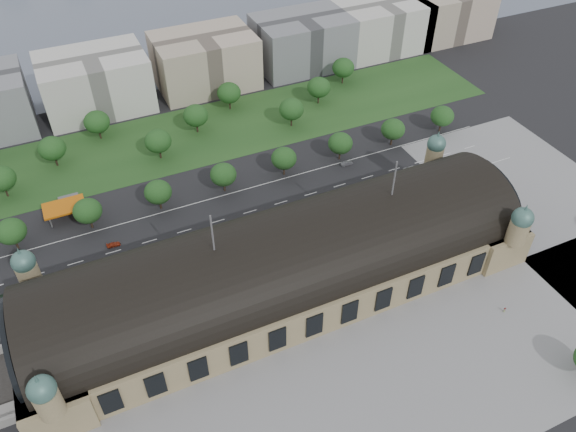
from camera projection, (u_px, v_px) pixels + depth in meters
name	position (u px, v px, depth m)	size (l,w,h in m)	color
ground	(284.00, 290.00, 170.80)	(900.00, 900.00, 0.00)	black
station	(284.00, 267.00, 164.00)	(150.00, 48.40, 44.30)	#9B8860
plaza_south	(390.00, 396.00, 143.94)	(190.00, 48.00, 0.12)	gray
plaza_east	(543.00, 200.00, 202.99)	(56.00, 100.00, 0.12)	gray
road_slab	(184.00, 231.00, 190.45)	(260.00, 26.00, 0.10)	black
grass_belt	(157.00, 145.00, 229.49)	(300.00, 45.00, 0.10)	#21471C
petrol_station	(67.00, 204.00, 196.49)	(14.00, 13.00, 5.05)	#C8610B
office_3	(95.00, 82.00, 244.12)	(45.00, 32.00, 24.00)	silver
office_4	(205.00, 61.00, 259.75)	(45.00, 32.00, 24.00)	#BFAA96
office_5	(302.00, 42.00, 275.37)	(45.00, 32.00, 24.00)	gray
office_6	(381.00, 26.00, 289.44)	(45.00, 32.00, 24.00)	silver
office_7	(444.00, 13.00, 301.94)	(45.00, 32.00, 24.00)	#BFAA96
tree_row_2	(11.00, 231.00, 179.50)	(9.60, 9.60, 11.52)	#2D2116
tree_row_3	(87.00, 211.00, 187.00)	(9.60, 9.60, 11.52)	#2D2116
tree_row_4	(158.00, 192.00, 194.50)	(9.60, 9.60, 11.52)	#2D2116
tree_row_5	(223.00, 175.00, 202.01)	(9.60, 9.60, 11.52)	#2D2116
tree_row_6	(284.00, 158.00, 209.51)	(9.60, 9.60, 11.52)	#2D2116
tree_row_7	(340.00, 143.00, 217.01)	(9.60, 9.60, 11.52)	#2D2116
tree_row_8	(393.00, 129.00, 224.51)	(9.60, 9.60, 11.52)	#2D2116
tree_row_9	(442.00, 116.00, 232.01)	(9.60, 9.60, 11.52)	#2D2116
tree_belt_3	(1.00, 179.00, 199.23)	(10.40, 10.40, 12.48)	#2D2116
tree_belt_4	(52.00, 148.00, 213.34)	(10.40, 10.40, 12.48)	#2D2116
tree_belt_5	(97.00, 122.00, 227.46)	(10.40, 10.40, 12.48)	#2D2116
tree_belt_6	(158.00, 141.00, 217.04)	(10.40, 10.40, 12.48)	#2D2116
tree_belt_7	(196.00, 115.00, 231.15)	(10.40, 10.40, 12.48)	#2D2116
tree_belt_8	(229.00, 93.00, 245.27)	(10.40, 10.40, 12.48)	#2D2116
tree_belt_9	(291.00, 109.00, 234.85)	(10.40, 10.40, 12.48)	#2D2116
tree_belt_10	(319.00, 87.00, 248.97)	(10.40, 10.40, 12.48)	#2D2116
tree_belt_11	(343.00, 68.00, 263.08)	(10.40, 10.40, 12.48)	#2D2116
traffic_car_2	(68.00, 283.00, 171.95)	(2.51, 5.45, 1.51)	black
traffic_car_3	(113.00, 244.00, 184.68)	(1.81, 4.45, 1.29)	maroon
traffic_car_4	(257.00, 226.00, 191.20)	(1.85, 4.60, 1.57)	#161F3E
traffic_car_5	(347.00, 163.00, 218.39)	(1.68, 4.83, 1.59)	#4E4F55
traffic_car_6	(409.00, 169.00, 215.82)	(2.31, 5.00, 1.39)	#B8B8BA
parked_car_1	(103.00, 293.00, 168.88)	(2.64, 5.72, 1.59)	maroon
parked_car_2	(109.00, 288.00, 170.34)	(1.97, 4.85, 1.41)	#192847
parked_car_3	(127.00, 277.00, 173.68)	(1.89, 4.70, 1.60)	#525359
parked_car_4	(136.00, 281.00, 172.39)	(1.69, 4.86, 1.60)	silver
parked_car_5	(105.00, 284.00, 171.50)	(2.57, 5.58, 1.55)	gray
parked_car_6	(146.00, 272.00, 175.45)	(1.99, 4.90, 1.42)	black
bus_west	(254.00, 220.00, 192.14)	(2.76, 11.79, 3.28)	red
bus_mid	(261.00, 221.00, 192.07)	(2.53, 10.80, 3.01)	silver
bus_east	(310.00, 213.00, 194.83)	(3.16, 13.48, 3.76)	#BAB7AC
pedestrian_0	(505.00, 310.00, 163.82)	(0.88, 0.50, 1.80)	gray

